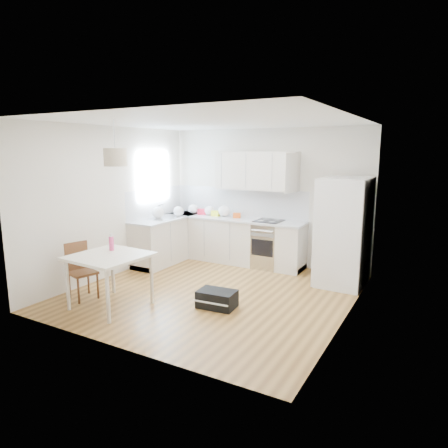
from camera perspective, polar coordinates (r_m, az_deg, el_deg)
name	(u,v)px	position (r m, az deg, el deg)	size (l,w,h in m)	color
floor	(213,293)	(6.56, -1.64, -9.80)	(4.20, 4.20, 0.00)	brown
ceiling	(212,121)	(6.17, -1.77, 14.43)	(4.20, 4.20, 0.00)	white
wall_back	(266,197)	(8.08, 6.01, 3.87)	(4.20, 4.20, 0.00)	beige
wall_left	(113,202)	(7.52, -15.58, 3.04)	(4.20, 4.20, 0.00)	beige
wall_right	(350,222)	(5.46, 17.54, 0.23)	(4.20, 4.20, 0.00)	beige
window_glassblock	(153,176)	(8.32, -10.05, 6.72)	(0.02, 1.00, 1.00)	#BFE0F9
cabinets_back	(232,241)	(8.22, 1.21, -2.39)	(3.00, 0.60, 0.88)	beige
cabinets_left	(168,240)	(8.37, -8.02, -2.27)	(0.60, 1.80, 0.88)	beige
counter_back	(233,219)	(8.13, 1.23, 0.77)	(3.02, 0.64, 0.04)	#B2B4B7
counter_left	(167,218)	(8.28, -8.10, 0.84)	(0.64, 1.82, 0.04)	#B2B4B7
backsplash_back	(239,202)	(8.35, 2.19, 3.16)	(3.00, 0.01, 0.58)	silver
backsplash_left	(156,202)	(8.41, -9.75, 3.08)	(0.01, 1.80, 0.58)	silver
upper_cabinets	(256,171)	(7.95, 4.62, 7.58)	(1.70, 0.32, 0.75)	beige
range_oven	(268,245)	(7.89, 6.35, -3.02)	(0.50, 0.61, 0.88)	silver
sink	(166,218)	(8.24, -8.31, 0.89)	(0.50, 0.80, 0.16)	silver
refrigerator	(345,232)	(7.04, 16.87, -1.09)	(0.87, 0.92, 1.83)	silver
dining_table	(109,261)	(6.04, -16.06, -5.07)	(1.05, 1.05, 0.79)	beige
dining_chair	(83,271)	(6.56, -19.54, -6.41)	(0.37, 0.37, 0.87)	#452B14
drink_bottle	(111,242)	(6.24, -15.80, -2.51)	(0.07, 0.07, 0.26)	#DE3D7D
gym_bag	(217,299)	(5.96, -1.01, -10.65)	(0.55, 0.36, 0.25)	black
pendant_lamp	(115,157)	(5.86, -15.26, 9.19)	(0.32, 0.32, 0.25)	#BCAE90
grocery_bag_a	(193,209)	(8.64, -4.41, 2.13)	(0.23, 0.19, 0.20)	white
grocery_bag_b	(209,211)	(8.43, -2.09, 1.92)	(0.22, 0.18, 0.20)	white
grocery_bag_c	(224,211)	(8.25, 0.00, 1.86)	(0.26, 0.22, 0.23)	white
grocery_bag_d	(178,211)	(8.38, -6.52, 1.83)	(0.22, 0.19, 0.20)	white
grocery_bag_e	(158,213)	(8.13, -9.41, 1.62)	(0.27, 0.23, 0.24)	white
snack_orange	(237,215)	(8.09, 1.85, 1.23)	(0.15, 0.09, 0.10)	#E25314
snack_yellow	(216,213)	(8.32, -1.20, 1.52)	(0.16, 0.10, 0.11)	#FAFF28
snack_red	(202,212)	(8.55, -3.13, 1.77)	(0.17, 0.11, 0.12)	red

